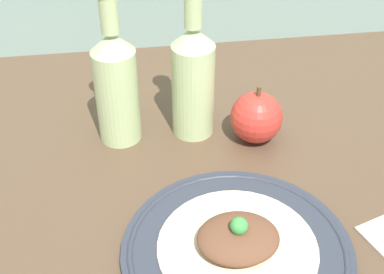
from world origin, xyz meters
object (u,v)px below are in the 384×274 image
object	(u,v)px
cider_bottle_left	(116,83)
cider_bottle_right	(193,77)
plate	(237,251)
apple	(256,117)
plated_food	(238,241)

from	to	relation	value
cider_bottle_left	cider_bottle_right	world-z (taller)	same
plate	cider_bottle_right	bearing A→B (deg)	93.63
plate	apple	xyz separation A→B (cm)	(8.00, 23.63, 3.43)
cider_bottle_left	cider_bottle_right	distance (cm)	12.05
plate	cider_bottle_right	world-z (taller)	cider_bottle_right
apple	cider_bottle_right	bearing A→B (deg)	159.08
plate	plated_food	distance (cm)	1.80
cider_bottle_right	plated_food	bearing A→B (deg)	-86.37
cider_bottle_left	apple	bearing A→B (deg)	-9.69
cider_bottle_right	apple	xyz separation A→B (cm)	(9.74, -3.72, -6.07)
cider_bottle_left	apple	size ratio (longest dim) A/B	2.60
plate	plated_food	xyz separation A→B (cm)	(0.00, 0.00, 1.80)
plated_food	cider_bottle_right	world-z (taller)	cider_bottle_right
cider_bottle_right	cider_bottle_left	bearing A→B (deg)	180.00
apple	cider_bottle_left	bearing A→B (deg)	170.31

